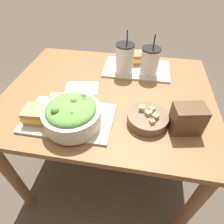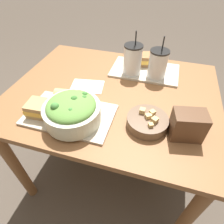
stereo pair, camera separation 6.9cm
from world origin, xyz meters
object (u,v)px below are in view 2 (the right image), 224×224
Objects in this scene: baguette_far at (150,59)px; drink_cup_dark at (133,60)px; soup_bowl at (147,121)px; drink_cup_red at (158,65)px; sandwich_far at (142,59)px; salad_bowl at (72,111)px; baguette_near at (67,95)px; chip_bag at (188,125)px; sandwich_near at (43,109)px; napkin_folded at (88,86)px.

drink_cup_dark reaches higher than baguette_far.
soup_bowl is 0.76× the size of drink_cup_red.
salad_bowl is at bearing -123.66° from sandwich_far.
drink_cup_red is at bearing -62.54° from sandwich_far.
salad_bowl is at bearing -152.04° from baguette_near.
baguette_far is 0.59m from chip_bag.
sandwich_near is 0.84× the size of sandwich_far.
baguette_near is at bearing -104.92° from napkin_folded.
drink_cup_dark reaches higher than sandwich_far.
drink_cup_red reaches higher than baguette_far.
salad_bowl is at bearing -1.80° from sandwich_near.
drink_cup_red is 1.22× the size of napkin_folded.
sandwich_far is at bearing 55.30° from sandwich_near.
baguette_far is at bearing 96.86° from soup_bowl.
baguette_near is 0.50× the size of drink_cup_dark.
soup_bowl is 0.16m from chip_bag.
drink_cup_dark is (0.25, 0.34, 0.05)m from baguette_near.
chip_bag is at bearing -76.59° from sandwich_far.
drink_cup_red is (0.14, 0.00, -0.01)m from drink_cup_dark.
soup_bowl is 0.42m from drink_cup_dark.
drink_cup_red is at bearing 0.00° from drink_cup_dark.
baguette_far is at bearing 110.72° from drink_cup_red.
baguette_far reaches higher than soup_bowl.
chip_bag is at bearing -4.49° from soup_bowl.
salad_bowl is 0.99× the size of drink_cup_dark.
drink_cup_red reaches higher than sandwich_far.
chip_bag is (0.62, 0.06, 0.02)m from sandwich_near.
baguette_far is (0.05, 0.03, -0.00)m from sandwich_far.
baguette_near is 0.71× the size of sandwich_far.
sandwich_near reaches higher than baguette_near.
baguette_near is 0.86× the size of chip_bag.
napkin_folded is (-0.36, 0.20, -0.02)m from soup_bowl.
drink_cup_red is at bearing -172.13° from baguette_far.
drink_cup_red reaches higher than salad_bowl.
baguette_near is 0.99× the size of baguette_far.
baguette_near is 0.16m from napkin_folded.
chip_bag is at bearing 1.89° from sandwich_near.
baguette_far is at bearing 11.67° from sandwich_far.
soup_bowl is at bearing -88.58° from drink_cup_red.
sandwich_far is at bearing 51.19° from napkin_folded.
sandwich_near is 1.02× the size of chip_bag.
baguette_far is 0.44m from napkin_folded.
chip_bag is at bearing 6.93° from salad_bowl.
napkin_folded is at bearing -138.20° from drink_cup_dark.
chip_bag is (0.16, -0.01, 0.04)m from soup_bowl.
chip_bag is at bearing -67.27° from drink_cup_red.
chip_bag is (0.31, -0.40, -0.03)m from drink_cup_dark.
soup_bowl is 0.47m from sandwich_near.
salad_bowl is 0.61m from sandwich_far.
salad_bowl is 0.28m from napkin_folded.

